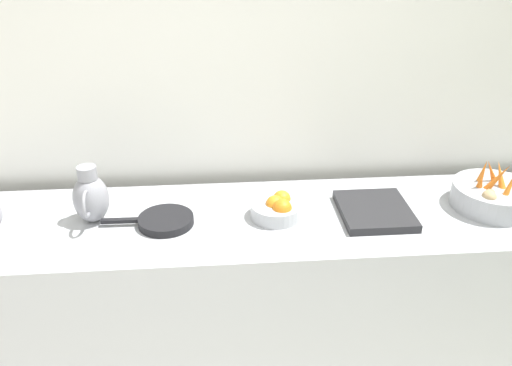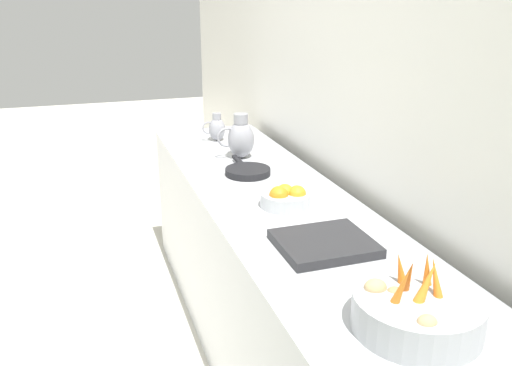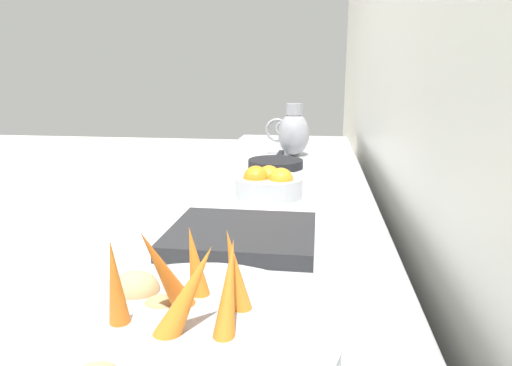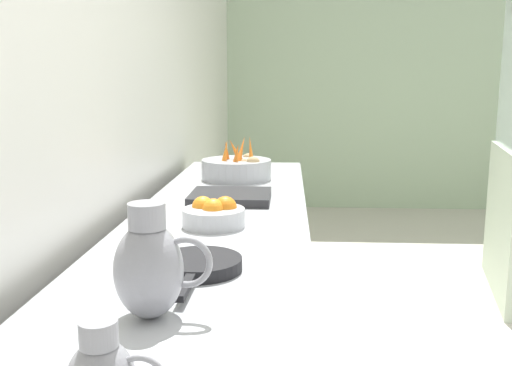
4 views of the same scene
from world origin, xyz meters
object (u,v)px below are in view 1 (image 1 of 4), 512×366
Objects in this scene: metal_pitcher_tall at (91,197)px; skillet_on_counter at (165,221)px; orange_bowl at (277,208)px; vegetable_colander at (493,196)px.

skillet_on_counter is at bearing 79.65° from metal_pitcher_tall.
metal_pitcher_tall is at bearing -92.40° from orange_bowl.
orange_bowl is at bearing -89.51° from vegetable_colander.
vegetable_colander is 1.75m from metal_pitcher_tall.
orange_bowl reaches higher than skillet_on_counter.
vegetable_colander is at bearing 89.19° from metal_pitcher_tall.
metal_pitcher_tall is at bearing -100.35° from skillet_on_counter.
metal_pitcher_tall reaches higher than orange_bowl.
orange_bowl is 0.87× the size of metal_pitcher_tall.
orange_bowl is 0.79m from metal_pitcher_tall.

